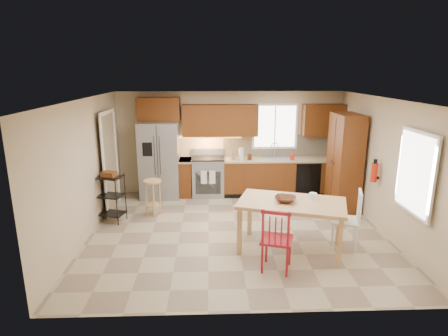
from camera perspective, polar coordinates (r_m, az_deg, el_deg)
name	(u,v)px	position (r m, az deg, el deg)	size (l,w,h in m)	color
floor	(237,231)	(7.26, 1.94, -9.60)	(5.50, 5.50, 0.00)	tan
ceiling	(238,99)	(6.64, 2.13, 10.47)	(5.50, 5.00, 0.02)	silver
wall_back	(230,143)	(9.28, 0.93, 3.90)	(5.50, 0.02, 2.50)	#CCB793
wall_front	(252,222)	(4.48, 4.34, -8.15)	(5.50, 0.02, 2.50)	#CCB793
wall_left	(85,170)	(7.19, -20.38, -0.22)	(0.02, 5.00, 2.50)	#CCB793
wall_right	(385,167)	(7.56, 23.32, 0.18)	(0.02, 5.00, 2.50)	#CCB793
refrigerator	(160,160)	(9.05, -9.76, 1.21)	(0.92, 0.75, 1.82)	gray
range_stove	(208,177)	(9.14, -2.43, -1.37)	(0.76, 0.63, 0.92)	gray
base_cabinet_narrow	(186,177)	(9.18, -5.86, -1.43)	(0.30, 0.60, 0.90)	#643412
base_cabinet_run	(283,176)	(9.33, 8.95, -1.27)	(2.92, 0.60, 0.90)	#643412
dishwasher	(308,179)	(9.19, 12.72, -1.72)	(0.60, 0.02, 0.78)	black
backsplash	(282,145)	(9.44, 8.80, 3.44)	(2.92, 0.03, 0.55)	beige
upper_over_fridge	(159,109)	(9.05, -9.92, 8.85)	(1.00, 0.35, 0.55)	#623110
upper_left_block	(220,120)	(9.01, -0.60, 7.27)	(1.80, 0.35, 0.75)	#623110
upper_right_block	(324,120)	(9.41, 14.93, 7.10)	(1.00, 0.35, 0.75)	#623110
window_back	(275,126)	(9.32, 7.76, 6.30)	(1.12, 0.04, 1.12)	white
sink	(276,160)	(9.19, 7.88, 1.17)	(0.62, 0.46, 0.16)	gray
undercab_glow	(208,137)	(9.04, -2.49, 4.75)	(1.60, 0.30, 0.01)	#FFBF66
soap_bottle	(292,156)	(9.14, 10.37, 1.86)	(0.09, 0.09, 0.19)	red
paper_towel	(241,154)	(9.00, 2.63, 2.17)	(0.12, 0.12, 0.28)	white
canister_steel	(233,156)	(8.99, 1.36, 1.85)	(0.11, 0.11, 0.18)	gray
canister_wood	(250,157)	(9.00, 3.91, 1.70)	(0.10, 0.10, 0.14)	#522916
pantry	(345,162)	(8.55, 17.89, 0.88)	(0.50, 0.95, 2.10)	#643412
fire_extinguisher	(374,172)	(7.67, 21.93, -0.63)	(0.12, 0.12, 0.36)	red
window_right	(416,173)	(6.49, 27.17, -0.66)	(0.04, 1.02, 1.32)	white
doorway	(109,163)	(8.42, -17.07, 0.74)	(0.04, 0.95, 2.10)	#8C7A59
dining_table	(291,226)	(6.51, 10.11, -8.70)	(1.75, 0.98, 0.85)	tan
chair_red	(277,238)	(5.83, 8.07, -10.56)	(0.48, 0.48, 1.03)	maroon
chair_white	(345,219)	(6.79, 17.99, -7.45)	(0.48, 0.48, 1.03)	white
table_bowl	(285,202)	(6.33, 9.32, -5.11)	(0.35, 0.35, 0.09)	#522916
table_jar	(313,197)	(6.54, 13.38, -4.39)	(0.14, 0.14, 0.17)	white
bar_stool	(153,198)	(8.06, -10.76, -4.45)	(0.37, 0.37, 0.76)	tan
utility_cart	(111,198)	(7.88, -16.85, -4.41)	(0.49, 0.38, 0.99)	black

